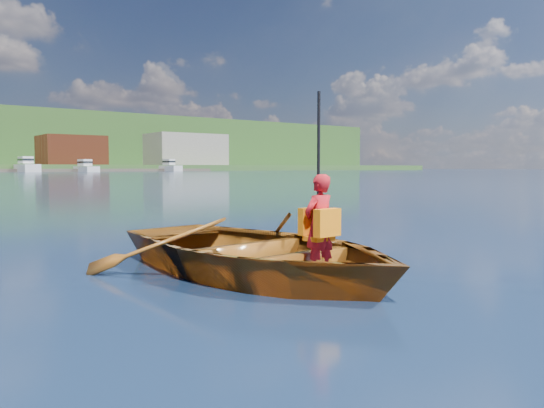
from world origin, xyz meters
name	(u,v)px	position (x,y,z in m)	size (l,w,h in m)	color
ground	(294,261)	(0.00, 0.00, 0.00)	(600.00, 600.00, 0.00)	#122347
rowboat	(255,251)	(-0.98, -0.45, 0.29)	(3.46, 4.55, 0.88)	maroon
child_paddler	(319,224)	(-0.74, -1.33, 0.67)	(0.43, 0.37, 2.04)	red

